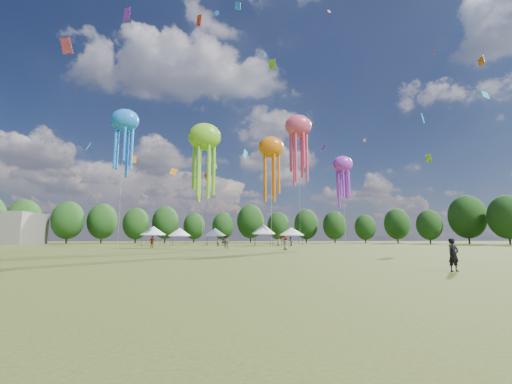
{
  "coord_description": "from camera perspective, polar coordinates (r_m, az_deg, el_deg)",
  "views": [
    {
      "loc": [
        -2.46,
        -16.21,
        1.58
      ],
      "look_at": [
        0.06,
        15.0,
        6.0
      ],
      "focal_mm": 22.9,
      "sensor_mm": 36.0,
      "label": 1
    }
  ],
  "objects": [
    {
      "name": "show_kites",
      "position": [
        56.56,
        -4.26,
        8.39
      ],
      "size": [
        41.9,
        26.13,
        25.77
      ],
      "color": "#7ED022",
      "rests_on": "ground"
    },
    {
      "name": "festival_tents",
      "position": [
        71.5,
        -5.32,
        -6.8
      ],
      "size": [
        36.27,
        12.14,
        4.39
      ],
      "color": "#47474C",
      "rests_on": "ground"
    },
    {
      "name": "ground",
      "position": [
        16.47,
        4.11,
        -13.52
      ],
      "size": [
        300.0,
        300.0,
        0.0
      ],
      "primitive_type": "plane",
      "color": "#384416",
      "rests_on": "ground"
    },
    {
      "name": "treeline",
      "position": [
        78.89,
        -5.64,
        -4.39
      ],
      "size": [
        201.57,
        95.24,
        13.43
      ],
      "color": "#38281C",
      "rests_on": "ground"
    },
    {
      "name": "small_kites",
      "position": [
        64.92,
        -1.58,
        18.89
      ],
      "size": [
        78.53,
        61.12,
        45.6
      ],
      "color": "#7ED022",
      "rests_on": "ground"
    },
    {
      "name": "spectators_far",
      "position": [
        62.27,
        -3.01,
        -8.63
      ],
      "size": [
        25.77,
        25.78,
        1.91
      ],
      "color": "gray",
      "rests_on": "ground"
    },
    {
      "name": "spectator_near",
      "position": [
        50.44,
        -5.23,
        -8.71
      ],
      "size": [
        1.17,
        1.1,
        1.91
      ],
      "primitive_type": "imported",
      "rotation": [
        0.0,
        0.0,
        2.59
      ],
      "color": "gray",
      "rests_on": "ground"
    },
    {
      "name": "observer_main",
      "position": [
        18.46,
        31.23,
        -9.35
      ],
      "size": [
        0.64,
        0.48,
        1.57
      ],
      "primitive_type": "imported",
      "rotation": [
        0.0,
        0.0,
        0.2
      ],
      "color": "black",
      "rests_on": "ground"
    }
  ]
}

